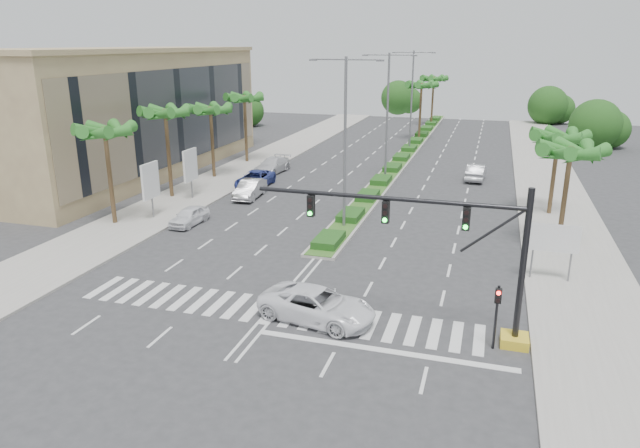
{
  "coord_description": "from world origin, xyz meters",
  "views": [
    {
      "loc": [
        9.79,
        -24.13,
        12.85
      ],
      "look_at": [
        0.78,
        5.47,
        3.0
      ],
      "focal_mm": 32.0,
      "sensor_mm": 36.0,
      "label": 1
    }
  ],
  "objects_px": {
    "car_parked_c": "(255,179)",
    "car_crossing": "(317,305)",
    "car_parked_d": "(272,165)",
    "car_parked_a": "(189,216)",
    "car_right": "(476,172)",
    "car_parked_b": "(250,189)"
  },
  "relations": [
    {
      "from": "car_parked_b",
      "to": "car_right",
      "type": "relative_size",
      "value": 0.99
    },
    {
      "from": "car_parked_c",
      "to": "car_crossing",
      "type": "distance_m",
      "value": 27.47
    },
    {
      "from": "car_parked_c",
      "to": "car_right",
      "type": "distance_m",
      "value": 21.53
    },
    {
      "from": "car_parked_c",
      "to": "car_right",
      "type": "height_order",
      "value": "car_right"
    },
    {
      "from": "car_parked_c",
      "to": "car_right",
      "type": "xyz_separation_m",
      "value": [
        19.59,
        8.95,
        0.05
      ]
    },
    {
      "from": "car_parked_a",
      "to": "car_right",
      "type": "distance_m",
      "value": 28.83
    },
    {
      "from": "car_parked_c",
      "to": "car_right",
      "type": "relative_size",
      "value": 1.12
    },
    {
      "from": "car_parked_b",
      "to": "car_crossing",
      "type": "bearing_deg",
      "value": -63.02
    },
    {
      "from": "car_right",
      "to": "car_parked_d",
      "type": "bearing_deg",
      "value": 10.78
    },
    {
      "from": "car_parked_a",
      "to": "car_right",
      "type": "bearing_deg",
      "value": 49.85
    },
    {
      "from": "car_parked_a",
      "to": "car_crossing",
      "type": "distance_m",
      "value": 17.97
    },
    {
      "from": "car_parked_d",
      "to": "car_crossing",
      "type": "distance_m",
      "value": 33.29
    },
    {
      "from": "car_parked_a",
      "to": "car_parked_b",
      "type": "bearing_deg",
      "value": 84.83
    },
    {
      "from": "car_parked_c",
      "to": "car_crossing",
      "type": "bearing_deg",
      "value": -62.11
    },
    {
      "from": "car_parked_d",
      "to": "car_parked_a",
      "type": "bearing_deg",
      "value": -82.31
    },
    {
      "from": "car_parked_c",
      "to": "car_parked_d",
      "type": "relative_size",
      "value": 1.01
    },
    {
      "from": "car_parked_b",
      "to": "car_parked_a",
      "type": "bearing_deg",
      "value": -102.47
    },
    {
      "from": "car_parked_d",
      "to": "car_right",
      "type": "bearing_deg",
      "value": 13.48
    },
    {
      "from": "car_parked_d",
      "to": "car_parked_c",
      "type": "bearing_deg",
      "value": -77.72
    },
    {
      "from": "car_parked_c",
      "to": "car_parked_d",
      "type": "height_order",
      "value": "car_parked_d"
    },
    {
      "from": "car_parked_b",
      "to": "car_parked_d",
      "type": "xyz_separation_m",
      "value": [
        -1.83,
        9.88,
        -0.01
      ]
    },
    {
      "from": "car_parked_a",
      "to": "car_right",
      "type": "height_order",
      "value": "car_right"
    }
  ]
}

